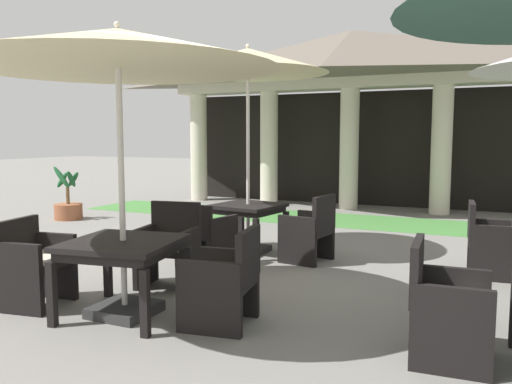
% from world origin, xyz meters
% --- Properties ---
extents(ground_plane, '(60.00, 60.00, 0.00)m').
position_xyz_m(ground_plane, '(0.00, 0.00, 0.00)').
color(ground_plane, gray).
extents(background_pavilion, '(9.27, 3.15, 4.07)m').
position_xyz_m(background_pavilion, '(0.00, 7.44, 3.15)').
color(background_pavilion, beige).
rests_on(background_pavilion, ground).
extents(lawn_strip, '(11.07, 1.77, 0.01)m').
position_xyz_m(lawn_strip, '(0.00, 5.62, 0.00)').
color(lawn_strip, '#47843D').
rests_on(lawn_strip, ground).
extents(patio_table_near_foreground, '(0.99, 0.99, 0.71)m').
position_xyz_m(patio_table_near_foreground, '(-0.12, 2.20, 0.61)').
color(patio_table_near_foreground, black).
rests_on(patio_table_near_foreground, ground).
extents(patio_umbrella_near_foreground, '(2.28, 2.28, 2.96)m').
position_xyz_m(patio_umbrella_near_foreground, '(-0.12, 2.20, 2.69)').
color(patio_umbrella_near_foreground, '#2D2D2D').
rests_on(patio_umbrella_near_foreground, ground).
extents(patio_chair_near_foreground_east, '(0.64, 0.68, 0.91)m').
position_xyz_m(patio_chair_near_foreground_east, '(0.86, 2.05, 0.41)').
color(patio_chair_near_foreground_east, black).
rests_on(patio_chair_near_foreground_east, ground).
extents(patio_chair_near_foreground_south, '(0.68, 0.66, 0.84)m').
position_xyz_m(patio_chair_near_foreground_south, '(-0.27, 1.23, 0.41)').
color(patio_chair_near_foreground_south, black).
rests_on(patio_chair_near_foreground_south, ground).
extents(patio_chair_mid_left_west, '(0.60, 0.67, 0.90)m').
position_xyz_m(patio_chair_mid_left_west, '(2.80, -0.46, 0.41)').
color(patio_chair_mid_left_west, black).
rests_on(patio_chair_mid_left_west, ground).
extents(patio_table_mid_right, '(1.12, 1.12, 0.71)m').
position_xyz_m(patio_table_mid_right, '(-0.03, -0.68, 0.62)').
color(patio_table_mid_right, black).
rests_on(patio_table_mid_right, ground).
extents(patio_umbrella_mid_right, '(2.93, 2.93, 2.70)m').
position_xyz_m(patio_umbrella_mid_right, '(-0.03, -0.68, 2.43)').
color(patio_umbrella_mid_right, '#2D2D2D').
rests_on(patio_umbrella_mid_right, ground).
extents(patio_chair_mid_right_west, '(0.59, 0.66, 0.87)m').
position_xyz_m(patio_chair_mid_right_west, '(-1.00, -0.84, 0.42)').
color(patio_chair_mid_right_west, black).
rests_on(patio_chair_mid_right_west, ground).
extents(patio_chair_mid_right_east, '(0.67, 0.68, 0.88)m').
position_xyz_m(patio_chair_mid_right_east, '(0.95, -0.52, 0.40)').
color(patio_chair_mid_right_east, black).
rests_on(patio_chair_mid_right_east, ground).
extents(patio_chair_mid_right_north, '(0.68, 0.60, 0.93)m').
position_xyz_m(patio_chair_mid_right_north, '(-0.19, 0.30, 0.43)').
color(patio_chair_mid_right_north, black).
rests_on(patio_chair_mid_right_north, ground).
extents(patio_chair_far_back_west, '(0.54, 0.58, 0.89)m').
position_xyz_m(patio_chair_far_back_west, '(3.04, 2.25, 0.41)').
color(patio_chair_far_back_west, black).
rests_on(patio_chair_far_back_west, ground).
extents(potted_palm_left_edge, '(0.55, 0.55, 1.11)m').
position_xyz_m(potted_palm_left_edge, '(-4.76, 3.41, 0.26)').
color(potted_palm_left_edge, '#995638').
rests_on(potted_palm_left_edge, ground).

